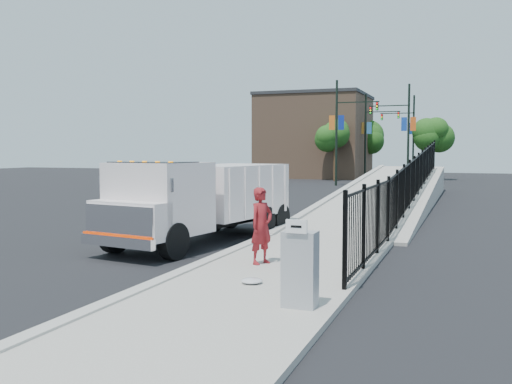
% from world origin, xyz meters
% --- Properties ---
extents(ground, '(120.00, 120.00, 0.00)m').
position_xyz_m(ground, '(0.00, 0.00, 0.00)').
color(ground, black).
rests_on(ground, ground).
extents(sidewalk, '(3.55, 12.00, 0.12)m').
position_xyz_m(sidewalk, '(1.93, -2.00, 0.06)').
color(sidewalk, '#9E998E').
rests_on(sidewalk, ground).
extents(curb, '(0.30, 12.00, 0.16)m').
position_xyz_m(curb, '(0.00, -2.00, 0.08)').
color(curb, '#ADAAA3').
rests_on(curb, ground).
extents(ramp, '(3.95, 24.06, 3.19)m').
position_xyz_m(ramp, '(2.12, 16.00, 0.00)').
color(ramp, '#9E998E').
rests_on(ramp, ground).
extents(iron_fence, '(0.10, 28.00, 1.80)m').
position_xyz_m(iron_fence, '(3.55, 12.00, 0.90)').
color(iron_fence, black).
rests_on(iron_fence, ground).
extents(truck, '(3.39, 7.36, 2.43)m').
position_xyz_m(truck, '(-1.65, 2.51, 1.37)').
color(truck, black).
rests_on(truck, ground).
extents(worker, '(0.64, 0.75, 1.74)m').
position_xyz_m(worker, '(1.29, -0.29, 0.99)').
color(worker, maroon).
rests_on(worker, sidewalk).
extents(utility_cabinet, '(0.55, 0.40, 1.25)m').
position_xyz_m(utility_cabinet, '(3.10, -3.41, 0.75)').
color(utility_cabinet, gray).
rests_on(utility_cabinet, sidewalk).
extents(arrow_sign, '(0.35, 0.04, 0.22)m').
position_xyz_m(arrow_sign, '(3.10, -3.63, 1.48)').
color(arrow_sign, white).
rests_on(arrow_sign, utility_cabinet).
extents(debris, '(0.42, 0.42, 0.10)m').
position_xyz_m(debris, '(1.77, -2.16, 0.17)').
color(debris, silver).
rests_on(debris, sidewalk).
extents(light_pole_0, '(3.77, 0.22, 8.00)m').
position_xyz_m(light_pole_0, '(-3.57, 30.69, 4.36)').
color(light_pole_0, black).
rests_on(light_pole_0, ground).
extents(light_pole_1, '(3.78, 0.22, 8.00)m').
position_xyz_m(light_pole_1, '(0.72, 35.03, 4.36)').
color(light_pole_1, black).
rests_on(light_pole_1, ground).
extents(light_pole_2, '(3.77, 0.22, 8.00)m').
position_xyz_m(light_pole_2, '(-3.32, 42.15, 4.36)').
color(light_pole_2, black).
rests_on(light_pole_2, ground).
extents(light_pole_3, '(3.78, 0.22, 8.00)m').
position_xyz_m(light_pole_3, '(0.24, 44.88, 4.36)').
color(light_pole_3, black).
rests_on(light_pole_3, ground).
extents(tree_0, '(2.53, 2.53, 5.26)m').
position_xyz_m(tree_0, '(-5.40, 37.27, 3.94)').
color(tree_0, '#382314').
rests_on(tree_0, ground).
extents(tree_1, '(2.48, 2.48, 5.24)m').
position_xyz_m(tree_1, '(2.30, 41.29, 3.94)').
color(tree_1, '#382314').
rests_on(tree_1, ground).
extents(tree_2, '(3.25, 3.25, 5.62)m').
position_xyz_m(tree_2, '(-4.28, 47.71, 3.97)').
color(tree_2, '#382314').
rests_on(tree_2, ground).
extents(building, '(10.00, 10.00, 8.00)m').
position_xyz_m(building, '(-9.00, 44.00, 4.00)').
color(building, '#8C664C').
rests_on(building, ground).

